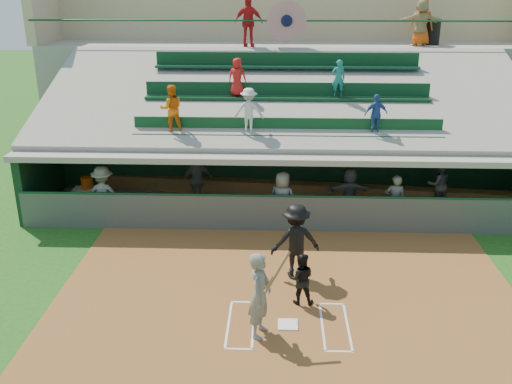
{
  "coord_description": "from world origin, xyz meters",
  "views": [
    {
      "loc": [
        -0.28,
        -10.63,
        7.11
      ],
      "look_at": [
        -0.84,
        3.5,
        1.8
      ],
      "focal_mm": 40.0,
      "sensor_mm": 36.0,
      "label": 1
    }
  ],
  "objects_px": {
    "water_cooler": "(87,183)",
    "catcher": "(301,279)",
    "batter_at_plate": "(260,295)",
    "white_table": "(86,198)",
    "trash_bin": "(431,32)",
    "home_plate": "(288,324)"
  },
  "relations": [
    {
      "from": "batter_at_plate",
      "to": "trash_bin",
      "type": "xyz_separation_m",
      "value": [
        6.43,
        13.61,
        4.13
      ]
    },
    {
      "from": "batter_at_plate",
      "to": "water_cooler",
      "type": "xyz_separation_m",
      "value": [
        -5.86,
        6.9,
        -0.08
      ]
    },
    {
      "from": "home_plate",
      "to": "trash_bin",
      "type": "bearing_deg",
      "value": 66.28
    },
    {
      "from": "home_plate",
      "to": "white_table",
      "type": "distance_m",
      "value": 9.24
    },
    {
      "from": "trash_bin",
      "to": "water_cooler",
      "type": "bearing_deg",
      "value": -151.33
    },
    {
      "from": "batter_at_plate",
      "to": "catcher",
      "type": "relative_size",
      "value": 1.56
    },
    {
      "from": "trash_bin",
      "to": "white_table",
      "type": "bearing_deg",
      "value": -151.4
    },
    {
      "from": "home_plate",
      "to": "trash_bin",
      "type": "relative_size",
      "value": 0.43
    },
    {
      "from": "catcher",
      "to": "white_table",
      "type": "distance_m",
      "value": 8.83
    },
    {
      "from": "white_table",
      "to": "trash_bin",
      "type": "xyz_separation_m",
      "value": [
        12.36,
        6.74,
        4.73
      ]
    },
    {
      "from": "white_table",
      "to": "batter_at_plate",
      "type": "bearing_deg",
      "value": -53.27
    },
    {
      "from": "home_plate",
      "to": "water_cooler",
      "type": "height_order",
      "value": "water_cooler"
    },
    {
      "from": "batter_at_plate",
      "to": "catcher",
      "type": "height_order",
      "value": "batter_at_plate"
    },
    {
      "from": "batter_at_plate",
      "to": "white_table",
      "type": "relative_size",
      "value": 2.56
    },
    {
      "from": "batter_at_plate",
      "to": "catcher",
      "type": "distance_m",
      "value": 1.6
    },
    {
      "from": "white_table",
      "to": "catcher",
      "type": "bearing_deg",
      "value": -43.33
    },
    {
      "from": "batter_at_plate",
      "to": "water_cooler",
      "type": "distance_m",
      "value": 9.05
    },
    {
      "from": "white_table",
      "to": "trash_bin",
      "type": "bearing_deg",
      "value": 24.56
    },
    {
      "from": "catcher",
      "to": "trash_bin",
      "type": "distance_m",
      "value": 14.22
    },
    {
      "from": "catcher",
      "to": "white_table",
      "type": "xyz_separation_m",
      "value": [
        -6.83,
        5.59,
        -0.27
      ]
    },
    {
      "from": "water_cooler",
      "to": "catcher",
      "type": "bearing_deg",
      "value": -39.7
    },
    {
      "from": "home_plate",
      "to": "batter_at_plate",
      "type": "bearing_deg",
      "value": -149.8
    }
  ]
}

